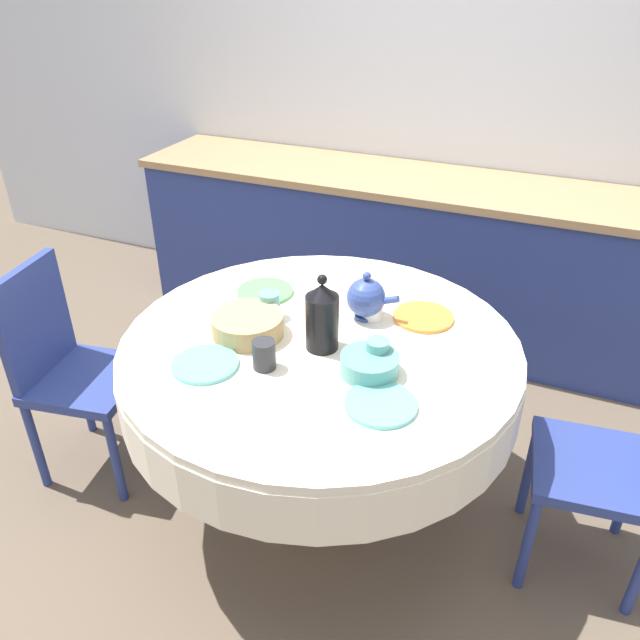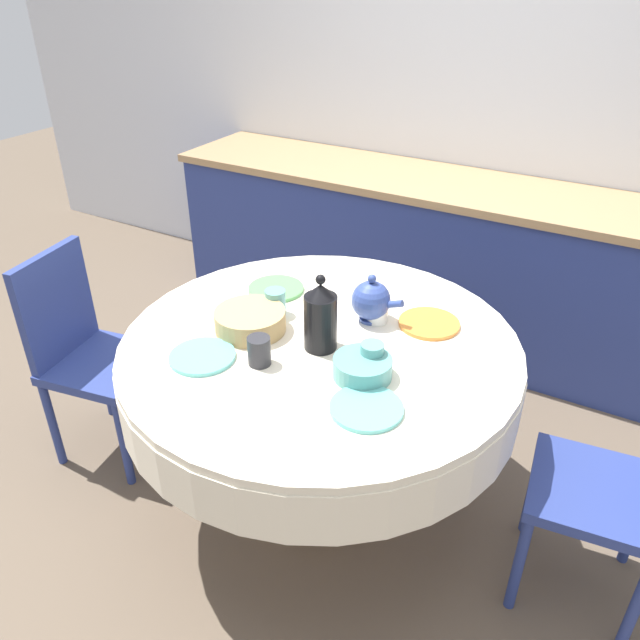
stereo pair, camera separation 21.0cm
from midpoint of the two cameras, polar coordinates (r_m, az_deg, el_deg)
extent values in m
plane|color=brown|center=(2.64, 2.37, -16.20)|extent=(12.00, 12.00, 0.00)
cube|color=silver|center=(3.57, 17.38, 19.38)|extent=(7.00, 0.05, 2.60)
cube|color=navy|center=(3.52, 13.81, 4.67)|extent=(3.20, 0.60, 0.86)
cube|color=#A37F56|center=(3.35, 14.77, 11.57)|extent=(3.24, 0.64, 0.04)
cylinder|color=brown|center=(2.62, 2.38, -15.91)|extent=(0.44, 0.44, 0.04)
cylinder|color=brown|center=(2.43, 2.52, -11.34)|extent=(0.11, 0.11, 0.52)
cylinder|color=silver|center=(2.21, 2.73, -4.55)|extent=(1.38, 1.38, 0.18)
cylinder|color=silver|center=(2.15, 2.80, -2.26)|extent=(1.37, 1.37, 0.03)
cube|color=navy|center=(2.28, 26.41, -13.99)|extent=(0.44, 0.44, 0.04)
cylinder|color=navy|center=(2.30, 20.39, -20.30)|extent=(0.04, 0.04, 0.42)
cylinder|color=navy|center=(2.54, 21.19, -14.35)|extent=(0.04, 0.04, 0.42)
cylinder|color=navy|center=(2.35, 29.51, -21.71)|extent=(0.04, 0.04, 0.42)
cylinder|color=navy|center=(2.59, 29.17, -15.73)|extent=(0.04, 0.04, 0.42)
cube|color=navy|center=(2.71, -17.07, -3.98)|extent=(0.46, 0.46, 0.04)
cube|color=navy|center=(2.69, -21.01, 1.20)|extent=(0.10, 0.38, 0.46)
cylinder|color=navy|center=(2.87, -11.48, -6.65)|extent=(0.04, 0.04, 0.42)
cylinder|color=navy|center=(2.65, -15.34, -10.94)|extent=(0.04, 0.04, 0.42)
cylinder|color=navy|center=(3.05, -17.24, -5.10)|extent=(0.04, 0.04, 0.42)
cylinder|color=navy|center=(2.84, -21.32, -8.93)|extent=(0.04, 0.04, 0.42)
cylinder|color=#60BCB7|center=(2.06, -7.87, -3.42)|extent=(0.22, 0.22, 0.01)
cylinder|color=#28282D|center=(1.99, -2.61, -2.93)|extent=(0.08, 0.08, 0.10)
cylinder|color=#60BCB7|center=(1.84, 7.56, -8.11)|extent=(0.22, 0.22, 0.01)
cylinder|color=#5BA39E|center=(1.98, 7.80, -3.48)|extent=(0.08, 0.08, 0.10)
cylinder|color=#5BA85B|center=(2.45, -1.61, 2.81)|extent=(0.22, 0.22, 0.01)
cylinder|color=#5BA39E|center=(2.26, -1.46, 1.54)|extent=(0.08, 0.08, 0.10)
cylinder|color=orange|center=(2.27, 12.57, -0.38)|extent=(0.22, 0.22, 0.01)
cylinder|color=white|center=(2.24, 7.96, 0.87)|extent=(0.08, 0.08, 0.10)
cylinder|color=black|center=(2.05, 2.97, -0.32)|extent=(0.11, 0.11, 0.19)
cone|color=black|center=(1.99, 3.07, 2.64)|extent=(0.10, 0.10, 0.04)
sphere|color=black|center=(1.97, 3.10, 3.63)|extent=(0.03, 0.03, 0.03)
cylinder|color=#33478E|center=(2.26, 7.25, 0.03)|extent=(0.08, 0.08, 0.01)
sphere|color=#33478E|center=(2.23, 7.38, 1.73)|extent=(0.14, 0.14, 0.14)
cylinder|color=#33478E|center=(2.20, 9.37, 1.35)|extent=(0.08, 0.03, 0.05)
sphere|color=#33478E|center=(2.19, 7.53, 3.70)|extent=(0.03, 0.03, 0.03)
cylinder|color=tan|center=(2.18, -3.68, -0.14)|extent=(0.25, 0.25, 0.08)
cylinder|color=#569993|center=(1.96, 6.98, -4.45)|extent=(0.19, 0.19, 0.06)
camera|label=1|loc=(0.10, -87.14, 1.71)|focal=35.00mm
camera|label=2|loc=(0.10, 92.86, -1.71)|focal=35.00mm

